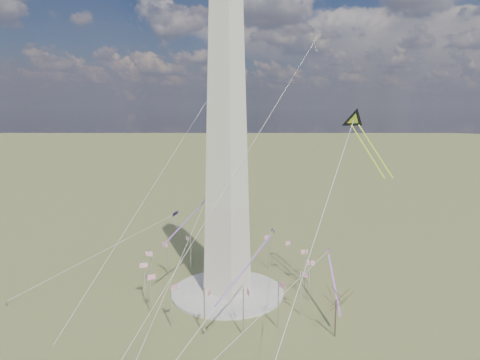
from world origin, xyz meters
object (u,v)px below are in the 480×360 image
Objects in this scene: washington_monument at (227,144)px; person_west at (7,303)px; kite_delta_black at (356,123)px; tree_near at (336,297)px.

person_west is (-49.77, -44.67, -47.19)m from washington_monument.
person_west is at bearing -14.91° from kite_delta_black.
tree_near is 10.02× the size of person_west.
washington_monument is 6.56× the size of tree_near.
kite_delta_black reaches higher than person_west.
tree_near is 47.21m from kite_delta_black.
kite_delta_black is (85.29, 56.44, 53.95)m from person_west.
kite_delta_black is (35.52, 11.77, 6.76)m from washington_monument.
person_west is at bearing -156.07° from tree_near.
person_west is 0.08× the size of kite_delta_black.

